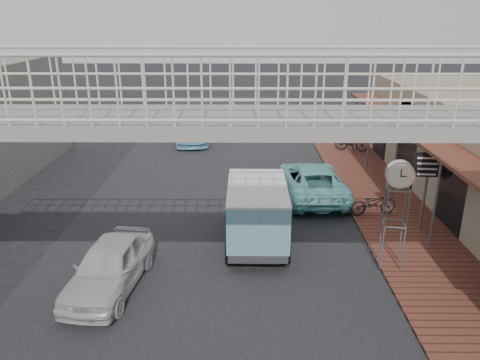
{
  "coord_description": "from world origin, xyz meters",
  "views": [
    {
      "loc": [
        1.09,
        -12.17,
        6.91
      ],
      "look_at": [
        0.96,
        2.26,
        1.8
      ],
      "focal_mm": 35.0,
      "sensor_mm": 36.0,
      "label": 1
    }
  ],
  "objects_px": {
    "street_clock": "(399,180)",
    "angkot_far": "(192,130)",
    "angkot_van": "(257,205)",
    "white_hatchback": "(109,266)",
    "motorcycle_near": "(373,203)",
    "dark_sedan": "(254,219)",
    "angkot_curb": "(312,180)",
    "motorcycle_far": "(352,141)",
    "arrow_sign": "(451,166)"
  },
  "relations": [
    {
      "from": "street_clock",
      "to": "angkot_far",
      "type": "bearing_deg",
      "value": 126.7
    },
    {
      "from": "angkot_van",
      "to": "white_hatchback",
      "type": "bearing_deg",
      "value": -145.52
    },
    {
      "from": "angkot_far",
      "to": "angkot_van",
      "type": "relative_size",
      "value": 1.09
    },
    {
      "from": "motorcycle_near",
      "to": "street_clock",
      "type": "xyz_separation_m",
      "value": [
        -0.43,
        -3.57,
        2.14
      ]
    },
    {
      "from": "dark_sedan",
      "to": "angkot_van",
      "type": "xyz_separation_m",
      "value": [
        0.08,
        -0.24,
        0.58
      ]
    },
    {
      "from": "motorcycle_near",
      "to": "street_clock",
      "type": "relative_size",
      "value": 0.55
    },
    {
      "from": "angkot_curb",
      "to": "street_clock",
      "type": "relative_size",
      "value": 1.56
    },
    {
      "from": "dark_sedan",
      "to": "motorcycle_far",
      "type": "xyz_separation_m",
      "value": [
        5.35,
        10.18,
        -0.07
      ]
    },
    {
      "from": "angkot_curb",
      "to": "dark_sedan",
      "type": "bearing_deg",
      "value": 55.53
    },
    {
      "from": "angkot_far",
      "to": "motorcycle_far",
      "type": "distance_m",
      "value": 8.99
    },
    {
      "from": "angkot_curb",
      "to": "motorcycle_far",
      "type": "bearing_deg",
      "value": -117.57
    },
    {
      "from": "angkot_far",
      "to": "arrow_sign",
      "type": "height_order",
      "value": "arrow_sign"
    },
    {
      "from": "motorcycle_near",
      "to": "arrow_sign",
      "type": "distance_m",
      "value": 2.93
    },
    {
      "from": "angkot_van",
      "to": "motorcycle_near",
      "type": "xyz_separation_m",
      "value": [
        4.23,
        2.01,
        -0.72
      ]
    },
    {
      "from": "dark_sedan",
      "to": "angkot_curb",
      "type": "relative_size",
      "value": 0.86
    },
    {
      "from": "dark_sedan",
      "to": "motorcycle_far",
      "type": "distance_m",
      "value": 11.5
    },
    {
      "from": "white_hatchback",
      "to": "dark_sedan",
      "type": "relative_size",
      "value": 0.91
    },
    {
      "from": "motorcycle_near",
      "to": "street_clock",
      "type": "bearing_deg",
      "value": 162.35
    },
    {
      "from": "motorcycle_near",
      "to": "arrow_sign",
      "type": "relative_size",
      "value": 0.62
    },
    {
      "from": "angkot_van",
      "to": "motorcycle_far",
      "type": "height_order",
      "value": "angkot_van"
    },
    {
      "from": "angkot_van",
      "to": "angkot_far",
      "type": "bearing_deg",
      "value": 105.4
    },
    {
      "from": "motorcycle_far",
      "to": "street_clock",
      "type": "bearing_deg",
      "value": -170.37
    },
    {
      "from": "street_clock",
      "to": "arrow_sign",
      "type": "height_order",
      "value": "street_clock"
    },
    {
      "from": "dark_sedan",
      "to": "street_clock",
      "type": "xyz_separation_m",
      "value": [
        3.88,
        -1.8,
        2.0
      ]
    },
    {
      "from": "white_hatchback",
      "to": "motorcycle_far",
      "type": "bearing_deg",
      "value": 61.69
    },
    {
      "from": "motorcycle_near",
      "to": "motorcycle_far",
      "type": "xyz_separation_m",
      "value": [
        1.04,
        8.4,
        0.08
      ]
    },
    {
      "from": "dark_sedan",
      "to": "arrow_sign",
      "type": "distance_m",
      "value": 6.53
    },
    {
      "from": "dark_sedan",
      "to": "angkot_van",
      "type": "height_order",
      "value": "angkot_van"
    },
    {
      "from": "white_hatchback",
      "to": "motorcycle_near",
      "type": "height_order",
      "value": "white_hatchback"
    },
    {
      "from": "white_hatchback",
      "to": "angkot_van",
      "type": "bearing_deg",
      "value": 41.12
    },
    {
      "from": "motorcycle_far",
      "to": "street_clock",
      "type": "distance_m",
      "value": 12.24
    },
    {
      "from": "angkot_curb",
      "to": "street_clock",
      "type": "xyz_separation_m",
      "value": [
        1.51,
        -5.6,
        2.02
      ]
    },
    {
      "from": "angkot_far",
      "to": "arrow_sign",
      "type": "distance_m",
      "value": 15.37
    },
    {
      "from": "white_hatchback",
      "to": "motorcycle_near",
      "type": "bearing_deg",
      "value": 36.73
    },
    {
      "from": "dark_sedan",
      "to": "motorcycle_far",
      "type": "bearing_deg",
      "value": 64.18
    },
    {
      "from": "dark_sedan",
      "to": "motorcycle_far",
      "type": "relative_size",
      "value": 2.4
    },
    {
      "from": "street_clock",
      "to": "angkot_curb",
      "type": "bearing_deg",
      "value": 114.77
    },
    {
      "from": "dark_sedan",
      "to": "street_clock",
      "type": "relative_size",
      "value": 1.35
    },
    {
      "from": "dark_sedan",
      "to": "angkot_far",
      "type": "height_order",
      "value": "dark_sedan"
    },
    {
      "from": "angkot_far",
      "to": "motorcycle_far",
      "type": "height_order",
      "value": "angkot_far"
    },
    {
      "from": "white_hatchback",
      "to": "arrow_sign",
      "type": "distance_m",
      "value": 10.89
    },
    {
      "from": "angkot_van",
      "to": "street_clock",
      "type": "relative_size",
      "value": 1.31
    },
    {
      "from": "white_hatchback",
      "to": "angkot_far",
      "type": "height_order",
      "value": "white_hatchback"
    },
    {
      "from": "dark_sedan",
      "to": "white_hatchback",
      "type": "bearing_deg",
      "value": -141.03
    },
    {
      "from": "street_clock",
      "to": "motorcycle_far",
      "type": "bearing_deg",
      "value": 92.7
    },
    {
      "from": "angkot_far",
      "to": "motorcycle_near",
      "type": "distance_m",
      "value": 13.1
    },
    {
      "from": "angkot_van",
      "to": "street_clock",
      "type": "bearing_deg",
      "value": -22.18
    },
    {
      "from": "angkot_far",
      "to": "motorcycle_near",
      "type": "relative_size",
      "value": 2.61
    },
    {
      "from": "angkot_curb",
      "to": "arrow_sign",
      "type": "xyz_separation_m",
      "value": [
        3.92,
        -3.24,
        1.65
      ]
    },
    {
      "from": "angkot_curb",
      "to": "angkot_van",
      "type": "xyz_separation_m",
      "value": [
        -2.29,
        -4.04,
        0.59
      ]
    }
  ]
}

